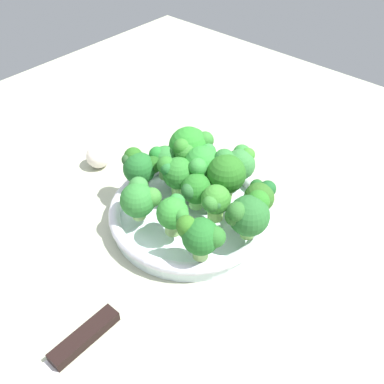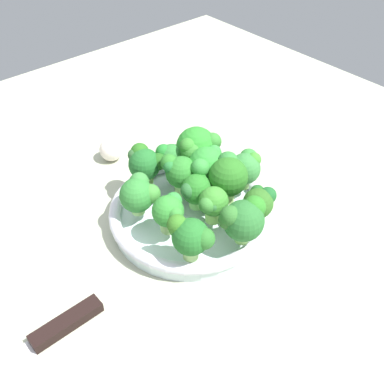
% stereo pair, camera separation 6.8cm
% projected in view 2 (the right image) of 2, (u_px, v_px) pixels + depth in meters
% --- Properties ---
extents(ground_plane, '(1.30, 1.30, 0.03)m').
position_uv_depth(ground_plane, '(179.00, 234.00, 0.72)').
color(ground_plane, '#ABB196').
extents(bowl, '(0.25, 0.25, 0.03)m').
position_uv_depth(bowl, '(192.00, 214.00, 0.71)').
color(bowl, white).
rests_on(bowl, ground_plane).
extents(broccoli_floret_0, '(0.06, 0.05, 0.06)m').
position_uv_depth(broccoli_floret_0, '(139.00, 194.00, 0.67)').
color(broccoli_floret_0, '#A1D673').
rests_on(broccoli_floret_0, bowl).
extents(broccoli_floret_1, '(0.05, 0.04, 0.06)m').
position_uv_depth(broccoli_floret_1, '(213.00, 203.00, 0.65)').
color(broccoli_floret_1, '#9EDA66').
rests_on(broccoli_floret_1, bowl).
extents(broccoli_floret_2, '(0.06, 0.05, 0.06)m').
position_uv_depth(broccoli_floret_2, '(246.00, 167.00, 0.71)').
color(broccoli_floret_2, '#83C15A').
rests_on(broccoli_floret_2, bowl).
extents(broccoli_floret_3, '(0.06, 0.06, 0.08)m').
position_uv_depth(broccoli_floret_3, '(228.00, 175.00, 0.68)').
color(broccoli_floret_3, '#A3D56B').
rests_on(broccoli_floret_3, bowl).
extents(broccoli_floret_4, '(0.05, 0.07, 0.07)m').
position_uv_depth(broccoli_floret_4, '(190.00, 236.00, 0.60)').
color(broccoli_floret_4, '#99CB71').
rests_on(broccoli_floret_4, bowl).
extents(broccoli_floret_5, '(0.05, 0.05, 0.06)m').
position_uv_depth(broccoli_floret_5, '(169.00, 211.00, 0.64)').
color(broccoli_floret_5, '#99C76B').
rests_on(broccoli_floret_5, bowl).
extents(broccoli_floret_6, '(0.07, 0.07, 0.08)m').
position_uv_depth(broccoli_floret_6, '(196.00, 148.00, 0.73)').
color(broccoli_floret_6, '#82CE67').
rests_on(broccoli_floret_6, bowl).
extents(broccoli_floret_7, '(0.05, 0.05, 0.06)m').
position_uv_depth(broccoli_floret_7, '(196.00, 188.00, 0.68)').
color(broccoli_floret_7, '#85CD69').
rests_on(broccoli_floret_7, bowl).
extents(broccoli_floret_8, '(0.05, 0.06, 0.07)m').
position_uv_depth(broccoli_floret_8, '(179.00, 172.00, 0.70)').
color(broccoli_floret_8, '#9DDA71').
rests_on(broccoli_floret_8, bowl).
extents(broccoli_floret_9, '(0.05, 0.05, 0.06)m').
position_uv_depth(broccoli_floret_9, '(173.00, 157.00, 0.74)').
color(broccoli_floret_9, '#83BE68').
rests_on(broccoli_floret_9, bowl).
extents(broccoli_floret_10, '(0.07, 0.06, 0.07)m').
position_uv_depth(broccoli_floret_10, '(243.00, 219.00, 0.62)').
color(broccoli_floret_10, '#96D867').
rests_on(broccoli_floret_10, bowl).
extents(broccoli_floret_11, '(0.06, 0.06, 0.06)m').
position_uv_depth(broccoli_floret_11, '(145.00, 163.00, 0.72)').
color(broccoli_floret_11, '#93BF64').
rests_on(broccoli_floret_11, bowl).
extents(broccoli_floret_12, '(0.05, 0.05, 0.06)m').
position_uv_depth(broccoli_floret_12, '(259.00, 203.00, 0.66)').
color(broccoli_floret_12, '#83C566').
rests_on(broccoli_floret_12, bowl).
extents(broccoli_floret_13, '(0.07, 0.06, 0.07)m').
position_uv_depth(broccoli_floret_13, '(206.00, 166.00, 0.71)').
color(broccoli_floret_13, '#79B05A').
rests_on(broccoli_floret_13, bowl).
extents(knife, '(0.27, 0.03, 0.01)m').
position_uv_depth(knife, '(32.00, 346.00, 0.55)').
color(knife, silver).
rests_on(knife, ground_plane).
extents(garlic_bulb, '(0.04, 0.04, 0.04)m').
position_uv_depth(garlic_bulb, '(111.00, 150.00, 0.83)').
color(garlic_bulb, '#F3E1D2').
rests_on(garlic_bulb, ground_plane).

